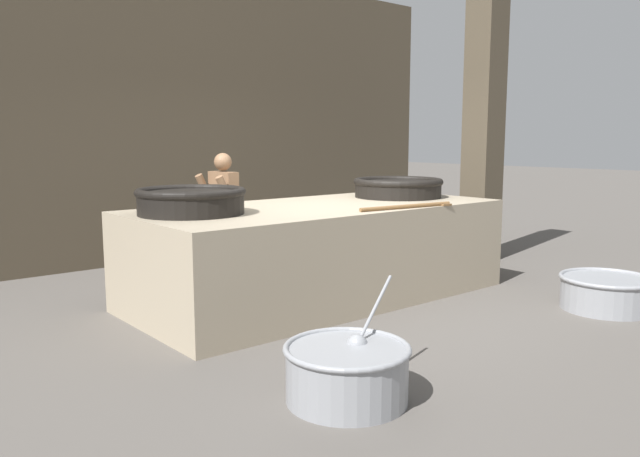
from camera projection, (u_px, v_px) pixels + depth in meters
ground_plane at (320, 297)px, 6.59m from camera, size 60.00×60.00×0.00m
back_wall at (178, 114)px, 8.64m from camera, size 9.22×0.24×4.01m
support_pillar at (484, 113)px, 8.37m from camera, size 0.41×0.41×4.01m
hearth_platform at (320, 252)px, 6.52m from camera, size 3.91×1.76×0.98m
giant_wok_near at (191, 200)px, 5.67m from camera, size 1.00×1.00×0.24m
giant_wok_far at (398, 187)px, 7.33m from camera, size 1.05×1.05×0.22m
stirring_paddle at (411, 206)px, 6.19m from camera, size 1.14×0.20×0.04m
cook at (223, 211)px, 7.35m from camera, size 0.35×0.54×1.49m
prep_bowl_vegetables at (347, 370)px, 3.95m from camera, size 1.03×0.82×0.70m
prep_bowl_meat at (607, 291)px, 6.09m from camera, size 0.90×0.90×0.33m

